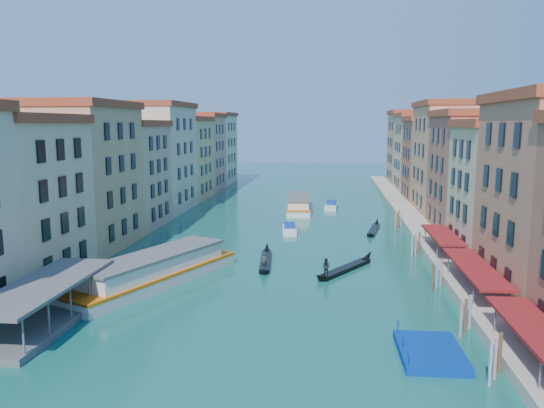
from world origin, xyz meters
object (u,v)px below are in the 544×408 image
(vaporetto_near, at_px, (155,270))
(blue_dock, at_px, (430,352))
(vaporetto_stop, at_px, (45,308))
(gondola_right, at_px, (344,267))
(vaporetto_far, at_px, (299,203))
(gondola_fore, at_px, (266,260))

(vaporetto_near, height_order, blue_dock, vaporetto_near)
(vaporetto_stop, xyz_separation_m, gondola_right, (25.70, 19.25, -0.94))
(vaporetto_near, xyz_separation_m, blue_dock, (25.96, -15.01, -1.21))
(vaporetto_stop, relative_size, gondola_right, 1.41)
(vaporetto_far, xyz_separation_m, gondola_right, (7.96, -43.65, -0.78))
(vaporetto_stop, relative_size, gondola_fore, 1.28)
(vaporetto_stop, distance_m, gondola_right, 32.12)
(blue_dock, bearing_deg, vaporetto_near, 148.85)
(gondola_right, bearing_deg, gondola_fore, -164.07)
(vaporetto_near, xyz_separation_m, gondola_fore, (10.65, 9.69, -1.06))
(gondola_fore, relative_size, blue_dock, 1.86)
(vaporetto_stop, bearing_deg, vaporetto_near, 65.64)
(vaporetto_stop, distance_m, vaporetto_near, 13.43)
(vaporetto_near, height_order, gondola_right, vaporetto_near)
(gondola_right, distance_m, blue_dock, 22.77)
(gondola_fore, xyz_separation_m, gondola_right, (9.51, -2.68, 0.07))
(vaporetto_near, bearing_deg, blue_dock, -6.05)
(vaporetto_far, distance_m, gondola_right, 44.38)
(vaporetto_far, bearing_deg, gondola_right, -82.87)
(vaporetto_near, relative_size, gondola_fore, 1.75)
(vaporetto_far, distance_m, gondola_fore, 41.01)
(gondola_fore, xyz_separation_m, blue_dock, (15.31, -24.70, -0.15))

